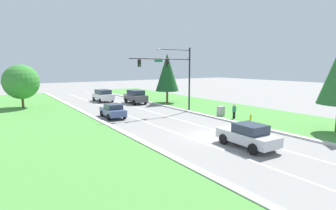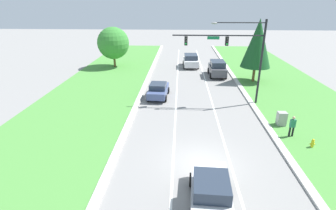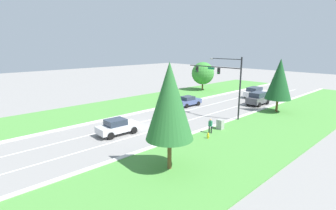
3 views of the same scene
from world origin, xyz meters
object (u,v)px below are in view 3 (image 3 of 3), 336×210
(traffic_signal_mast, at_px, (224,77))
(conifer_far_right_tree, at_px, (279,79))
(graphite_suv, at_px, (258,98))
(conifer_near_right_tree, at_px, (170,101))
(pedestrian, at_px, (210,125))
(oak_near_left_tree, at_px, (203,73))
(white_suv, at_px, (254,92))
(utility_cabinet, at_px, (220,125))
(fire_hydrant, at_px, (208,136))
(slate_blue_sedan, at_px, (188,101))
(silver_sedan, at_px, (117,127))

(traffic_signal_mast, height_order, conifer_far_right_tree, traffic_signal_mast)
(graphite_suv, xyz_separation_m, conifer_near_right_tree, (6.33, -25.89, 4.31))
(conifer_far_right_tree, bearing_deg, pedestrian, -93.30)
(graphite_suv, bearing_deg, oak_near_left_tree, 162.95)
(white_suv, distance_m, utility_cabinet, 21.14)
(white_suv, relative_size, conifer_near_right_tree, 0.55)
(white_suv, bearing_deg, graphite_suv, -58.29)
(fire_hydrant, distance_m, conifer_near_right_tree, 9.27)
(traffic_signal_mast, xyz_separation_m, fire_hydrant, (4.07, -8.39, -5.01))
(graphite_suv, relative_size, fire_hydrant, 6.50)
(slate_blue_sedan, bearing_deg, oak_near_left_tree, 123.96)
(fire_hydrant, distance_m, oak_near_left_tree, 30.00)
(slate_blue_sedan, relative_size, fire_hydrant, 6.13)
(traffic_signal_mast, height_order, white_suv, traffic_signal_mast)
(slate_blue_sedan, distance_m, pedestrian, 13.39)
(utility_cabinet, relative_size, conifer_near_right_tree, 0.14)
(oak_near_left_tree, relative_size, conifer_far_right_tree, 0.78)
(silver_sedan, bearing_deg, traffic_signal_mast, 78.84)
(traffic_signal_mast, distance_m, pedestrian, 8.77)
(graphite_suv, height_order, fire_hydrant, graphite_suv)
(pedestrian, height_order, oak_near_left_tree, oak_near_left_tree)
(traffic_signal_mast, bearing_deg, white_suv, 103.26)
(white_suv, height_order, conifer_near_right_tree, conifer_near_right_tree)
(white_suv, relative_size, utility_cabinet, 3.87)
(oak_near_left_tree, bearing_deg, fire_hydrant, -49.88)
(utility_cabinet, bearing_deg, white_suv, 108.44)
(silver_sedan, xyz_separation_m, pedestrian, (6.75, 7.40, 0.06))
(slate_blue_sedan, bearing_deg, traffic_signal_mast, -6.93)
(traffic_signal_mast, xyz_separation_m, conifer_near_right_tree, (6.15, -15.88, 0.03))
(traffic_signal_mast, relative_size, slate_blue_sedan, 1.96)
(fire_hydrant, distance_m, conifer_far_right_tree, 16.51)
(utility_cabinet, xyz_separation_m, conifer_near_right_tree, (3.02, -10.94, 4.79))
(graphite_suv, bearing_deg, traffic_signal_mast, -89.53)
(white_suv, height_order, conifer_far_right_tree, conifer_far_right_tree)
(traffic_signal_mast, distance_m, conifer_far_right_tree, 8.55)
(conifer_near_right_tree, bearing_deg, slate_blue_sedan, 128.18)
(pedestrian, relative_size, conifer_near_right_tree, 0.20)
(traffic_signal_mast, relative_size, pedestrian, 4.98)
(oak_near_left_tree, xyz_separation_m, conifer_far_right_tree, (19.16, -6.89, 1.14))
(white_suv, relative_size, fire_hydrant, 6.57)
(silver_sedan, xyz_separation_m, fire_hydrant, (7.63, 5.89, -0.54))
(conifer_far_right_tree, bearing_deg, utility_cabinet, -94.07)
(conifer_near_right_tree, height_order, oak_near_left_tree, conifer_near_right_tree)
(silver_sedan, relative_size, white_suv, 1.00)
(pedestrian, height_order, fire_hydrant, pedestrian)
(pedestrian, distance_m, fire_hydrant, 1.85)
(white_suv, bearing_deg, traffic_signal_mast, -78.49)
(traffic_signal_mast, xyz_separation_m, silver_sedan, (-3.56, -14.27, -4.47))
(conifer_near_right_tree, bearing_deg, conifer_far_right_tree, 95.20)
(utility_cabinet, bearing_deg, conifer_near_right_tree, -74.56)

